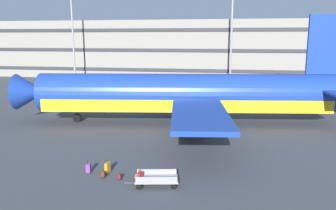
{
  "coord_description": "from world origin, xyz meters",
  "views": [
    {
      "loc": [
        -0.47,
        -35.78,
        8.87
      ],
      "look_at": [
        -5.65,
        -6.15,
        3.0
      ],
      "focal_mm": 36.52,
      "sensor_mm": 36.0,
      "label": 1
    }
  ],
  "objects_px": {
    "suitcase_laid_flat": "(89,168)",
    "baggage_cart": "(157,179)",
    "backpack_small": "(137,177)",
    "suitcase_scuffed": "(107,168)",
    "airliner": "(189,94)",
    "backpack_orange": "(103,175)",
    "suitcase_black": "(140,178)",
    "backpack_purple": "(119,177)"
  },
  "relations": [
    {
      "from": "suitcase_laid_flat",
      "to": "baggage_cart",
      "type": "xyz_separation_m",
      "value": [
        4.89,
        -1.16,
        0.07
      ]
    },
    {
      "from": "backpack_small",
      "to": "baggage_cart",
      "type": "height_order",
      "value": "baggage_cart"
    },
    {
      "from": "suitcase_laid_flat",
      "to": "suitcase_scuffed",
      "type": "relative_size",
      "value": 0.94
    },
    {
      "from": "backpack_small",
      "to": "airliner",
      "type": "bearing_deg",
      "value": 84.22
    },
    {
      "from": "airliner",
      "to": "backpack_orange",
      "type": "xyz_separation_m",
      "value": [
        -3.79,
        -15.66,
        -2.84
      ]
    },
    {
      "from": "suitcase_laid_flat",
      "to": "backpack_orange",
      "type": "height_order",
      "value": "suitcase_laid_flat"
    },
    {
      "from": "suitcase_black",
      "to": "backpack_small",
      "type": "distance_m",
      "value": 0.83
    },
    {
      "from": "airliner",
      "to": "baggage_cart",
      "type": "height_order",
      "value": "airliner"
    },
    {
      "from": "suitcase_laid_flat",
      "to": "baggage_cart",
      "type": "bearing_deg",
      "value": -13.34
    },
    {
      "from": "suitcase_laid_flat",
      "to": "baggage_cart",
      "type": "relative_size",
      "value": 0.26
    },
    {
      "from": "airliner",
      "to": "suitcase_laid_flat",
      "type": "relative_size",
      "value": 43.22
    },
    {
      "from": "suitcase_scuffed",
      "to": "backpack_small",
      "type": "xyz_separation_m",
      "value": [
        2.19,
        -0.65,
        -0.2
      ]
    },
    {
      "from": "suitcase_scuffed",
      "to": "suitcase_black",
      "type": "xyz_separation_m",
      "value": [
        2.6,
        -1.33,
        0.02
      ]
    },
    {
      "from": "backpack_small",
      "to": "baggage_cart",
      "type": "bearing_deg",
      "value": -25.1
    },
    {
      "from": "suitcase_scuffed",
      "to": "baggage_cart",
      "type": "xyz_separation_m",
      "value": [
        3.62,
        -1.32,
        0.03
      ]
    },
    {
      "from": "backpack_orange",
      "to": "baggage_cart",
      "type": "distance_m",
      "value": 3.7
    },
    {
      "from": "baggage_cart",
      "to": "suitcase_black",
      "type": "bearing_deg",
      "value": -179.55
    },
    {
      "from": "backpack_orange",
      "to": "backpack_small",
      "type": "bearing_deg",
      "value": 3.98
    },
    {
      "from": "airliner",
      "to": "suitcase_black",
      "type": "height_order",
      "value": "airliner"
    },
    {
      "from": "suitcase_laid_flat",
      "to": "backpack_purple",
      "type": "relative_size",
      "value": 1.89
    },
    {
      "from": "suitcase_scuffed",
      "to": "backpack_small",
      "type": "distance_m",
      "value": 2.29
    },
    {
      "from": "suitcase_laid_flat",
      "to": "suitcase_black",
      "type": "distance_m",
      "value": 4.04
    },
    {
      "from": "suitcase_scuffed",
      "to": "backpack_small",
      "type": "bearing_deg",
      "value": -16.59
    },
    {
      "from": "suitcase_scuffed",
      "to": "baggage_cart",
      "type": "bearing_deg",
      "value": -20.07
    },
    {
      "from": "suitcase_scuffed",
      "to": "suitcase_black",
      "type": "bearing_deg",
      "value": -27.11
    },
    {
      "from": "airliner",
      "to": "backpack_small",
      "type": "xyz_separation_m",
      "value": [
        -1.57,
        -15.5,
        -2.88
      ]
    },
    {
      "from": "suitcase_laid_flat",
      "to": "suitcase_black",
      "type": "bearing_deg",
      "value": -16.79
    },
    {
      "from": "suitcase_black",
      "to": "baggage_cart",
      "type": "distance_m",
      "value": 1.02
    },
    {
      "from": "airliner",
      "to": "suitcase_scuffed",
      "type": "distance_m",
      "value": 15.55
    },
    {
      "from": "suitcase_scuffed",
      "to": "suitcase_laid_flat",
      "type": "bearing_deg",
      "value": -172.59
    },
    {
      "from": "airliner",
      "to": "backpack_purple",
      "type": "bearing_deg",
      "value": -99.6
    },
    {
      "from": "suitcase_black",
      "to": "backpack_small",
      "type": "relative_size",
      "value": 2.02
    },
    {
      "from": "suitcase_laid_flat",
      "to": "suitcase_scuffed",
      "type": "distance_m",
      "value": 1.28
    },
    {
      "from": "backpack_orange",
      "to": "suitcase_laid_flat",
      "type": "bearing_deg",
      "value": 152.56
    },
    {
      "from": "airliner",
      "to": "backpack_orange",
      "type": "height_order",
      "value": "airliner"
    },
    {
      "from": "airliner",
      "to": "suitcase_laid_flat",
      "type": "height_order",
      "value": "airliner"
    },
    {
      "from": "airliner",
      "to": "backpack_purple",
      "type": "distance_m",
      "value": 16.22
    },
    {
      "from": "backpack_small",
      "to": "baggage_cart",
      "type": "xyz_separation_m",
      "value": [
        1.43,
        -0.67,
        0.23
      ]
    },
    {
      "from": "airliner",
      "to": "baggage_cart",
      "type": "xyz_separation_m",
      "value": [
        -0.14,
        -16.17,
        -2.65
      ]
    },
    {
      "from": "airliner",
      "to": "suitcase_laid_flat",
      "type": "bearing_deg",
      "value": -108.51
    },
    {
      "from": "airliner",
      "to": "backpack_orange",
      "type": "bearing_deg",
      "value": -103.61
    },
    {
      "from": "suitcase_scuffed",
      "to": "airliner",
      "type": "bearing_deg",
      "value": 75.79
    }
  ]
}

